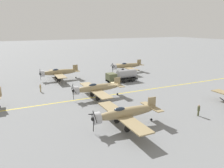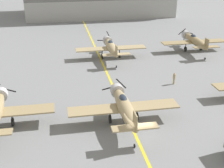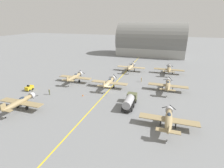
{
  "view_description": "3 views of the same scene",
  "coord_description": "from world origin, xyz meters",
  "px_view_note": "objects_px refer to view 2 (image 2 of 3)",
  "views": [
    {
      "loc": [
        -38.05,
        18.33,
        13.35
      ],
      "look_at": [
        -0.56,
        0.06,
        2.42
      ],
      "focal_mm": 35.0,
      "sensor_mm": 36.0,
      "label": 1
    },
    {
      "loc": [
        -7.22,
        -25.17,
        17.52
      ],
      "look_at": [
        -1.4,
        6.48,
        3.39
      ],
      "focal_mm": 50.0,
      "sensor_mm": 36.0,
      "label": 2
    },
    {
      "loc": [
        17.09,
        -46.86,
        21.14
      ],
      "look_at": [
        0.46,
        3.19,
        1.54
      ],
      "focal_mm": 28.0,
      "sensor_mm": 36.0,
      "label": 3
    }
  ],
  "objects_px": {
    "airplane_far_center": "(111,47)",
    "airplane_mid_center": "(124,107)",
    "airplane_far_right": "(195,41)",
    "ground_crew_inspecting": "(174,78)"
  },
  "relations": [
    {
      "from": "airplane_far_right",
      "to": "ground_crew_inspecting",
      "type": "height_order",
      "value": "airplane_far_right"
    },
    {
      "from": "airplane_far_center",
      "to": "airplane_mid_center",
      "type": "bearing_deg",
      "value": -110.44
    },
    {
      "from": "airplane_far_center",
      "to": "ground_crew_inspecting",
      "type": "xyz_separation_m",
      "value": [
        6.64,
        -12.32,
        -1.1
      ]
    },
    {
      "from": "airplane_far_center",
      "to": "airplane_mid_center",
      "type": "xyz_separation_m",
      "value": [
        -2.45,
        -21.41,
        -0.0
      ]
    },
    {
      "from": "airplane_far_right",
      "to": "ground_crew_inspecting",
      "type": "xyz_separation_m",
      "value": [
        -8.96,
        -13.46,
        -1.1
      ]
    },
    {
      "from": "airplane_far_center",
      "to": "airplane_far_right",
      "type": "distance_m",
      "value": 15.65
    },
    {
      "from": "airplane_far_center",
      "to": "airplane_mid_center",
      "type": "relative_size",
      "value": 1.0
    },
    {
      "from": "ground_crew_inspecting",
      "to": "airplane_far_right",
      "type": "bearing_deg",
      "value": 56.33
    },
    {
      "from": "airplane_far_center",
      "to": "ground_crew_inspecting",
      "type": "bearing_deg",
      "value": -75.58
    },
    {
      "from": "airplane_far_right",
      "to": "airplane_mid_center",
      "type": "height_order",
      "value": "same"
    }
  ]
}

